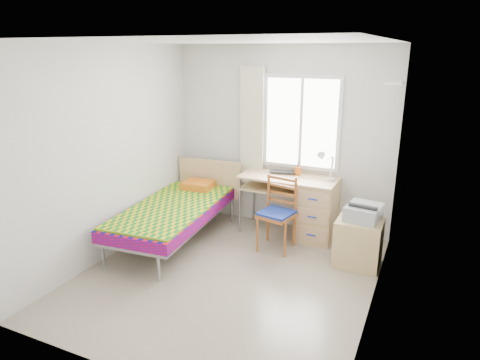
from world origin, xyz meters
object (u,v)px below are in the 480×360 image
at_px(bed, 177,210).
at_px(cabinet, 358,242).
at_px(desk, 313,207).
at_px(chair, 278,209).
at_px(printer, 364,212).

xyz_separation_m(bed, cabinet, (2.37, 0.32, -0.15)).
height_order(desk, cabinet, desk).
bearing_deg(bed, cabinet, 2.98).
xyz_separation_m(chair, cabinet, (1.04, -0.04, -0.25)).
bearing_deg(printer, desk, 153.16).
bearing_deg(chair, desk, 67.99).
distance_m(chair, cabinet, 1.07).
height_order(chair, printer, chair).
bearing_deg(cabinet, bed, -172.26).
height_order(bed, cabinet, bed).
height_order(bed, printer, bed).
bearing_deg(printer, chair, -172.88).
bearing_deg(cabinet, printer, 50.91).
relative_size(bed, chair, 2.27).
height_order(bed, desk, bed).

